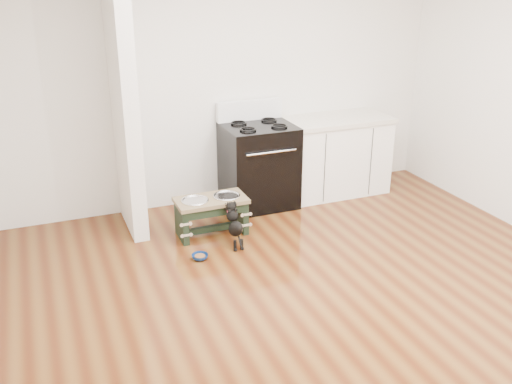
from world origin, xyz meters
name	(u,v)px	position (x,y,z in m)	size (l,w,h in m)	color
ground	(331,306)	(0.00, 0.00, 0.00)	(5.00, 5.00, 0.00)	#49200D
room_shell	(343,107)	(0.00, 0.00, 1.62)	(5.00, 5.00, 5.00)	silver
partition_wall	(124,98)	(-1.18, 2.10, 1.35)	(0.15, 0.80, 2.70)	silver
oven_range	(259,164)	(0.25, 2.16, 0.48)	(0.76, 0.69, 1.14)	black
cabinet_run	(335,156)	(1.23, 2.18, 0.45)	(1.24, 0.64, 0.91)	white
dog_feeder	(211,209)	(-0.48, 1.61, 0.28)	(0.71, 0.38, 0.40)	black
puppy	(234,223)	(-0.36, 1.28, 0.24)	(0.12, 0.36, 0.43)	black
floor_bowl	(200,257)	(-0.75, 1.14, 0.02)	(0.18, 0.18, 0.05)	navy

